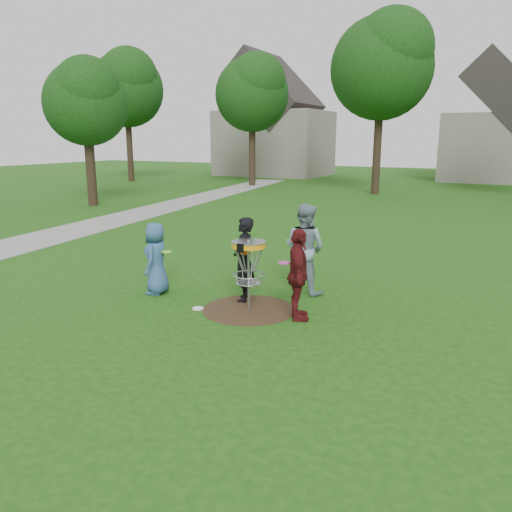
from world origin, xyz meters
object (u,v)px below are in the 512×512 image
at_px(player_grey, 305,249).
at_px(player_maroon, 298,275).
at_px(player_black, 244,260).
at_px(player_blue, 156,258).
at_px(disc_golf_basket, 249,258).

relative_size(player_grey, player_maroon, 1.14).
bearing_deg(player_black, player_blue, -98.46).
relative_size(player_black, player_grey, 0.89).
bearing_deg(player_blue, player_maroon, 73.70).
bearing_deg(player_maroon, player_grey, -7.27).
bearing_deg(disc_golf_basket, player_maroon, -2.72).
relative_size(player_blue, player_black, 0.89).
height_order(player_grey, disc_golf_basket, player_grey).
relative_size(player_maroon, disc_golf_basket, 1.21).
xyz_separation_m(player_black, player_maroon, (1.39, -0.51, -0.02)).
distance_m(player_black, player_grey, 1.39).
relative_size(player_blue, disc_golf_basket, 1.10).
height_order(player_black, disc_golf_basket, player_black).
xyz_separation_m(player_grey, disc_golf_basket, (-0.52, -1.54, 0.06)).
xyz_separation_m(player_blue, player_grey, (2.75, 1.49, 0.20)).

